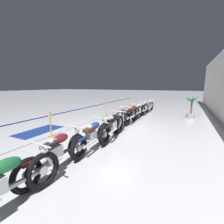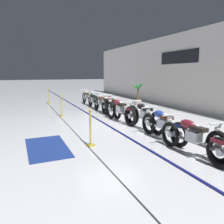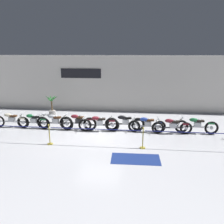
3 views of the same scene
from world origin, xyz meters
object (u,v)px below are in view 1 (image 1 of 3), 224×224
at_px(motorcycle_maroon_7, 57,153).
at_px(floor_banner, 39,131).
at_px(stanchion_far_left, 101,106).
at_px(stanchion_mid_left, 106,111).
at_px(motorcycle_cream_0, 150,106).
at_px(stanchion_mid_right, 51,128).
at_px(motorcycle_black_5, 113,127).
at_px(motorcycle_maroon_4, 121,118).
at_px(motorcycle_blue_6, 93,136).
at_px(potted_palm_left_of_row, 192,107).
at_px(motorcycle_maroon_3, 132,114).
at_px(motorcycle_green_1, 145,108).
at_px(motorcycle_silver_2, 139,111).

bearing_deg(motorcycle_maroon_7, floor_banner, -121.90).
relative_size(stanchion_far_left, stanchion_mid_left, 13.34).
bearing_deg(motorcycle_cream_0, stanchion_mid_right, -15.69).
relative_size(motorcycle_black_5, motorcycle_maroon_7, 1.03).
relative_size(motorcycle_cream_0, motorcycle_maroon_4, 0.96).
bearing_deg(motorcycle_blue_6, potted_palm_left_of_row, 156.32).
height_order(motorcycle_maroon_3, motorcycle_maroon_4, motorcycle_maroon_3).
xyz_separation_m(motorcycle_green_1, motorcycle_blue_6, (6.73, 0.02, -0.01)).
distance_m(motorcycle_cream_0, stanchion_mid_left, 3.94).
xyz_separation_m(motorcycle_green_1, motorcycle_black_5, (5.47, 0.13, 0.01)).
relative_size(motorcycle_green_1, stanchion_mid_left, 2.00).
bearing_deg(stanchion_mid_right, motorcycle_maroon_7, 51.14).
bearing_deg(floor_banner, motorcycle_green_1, 150.47).
xyz_separation_m(motorcycle_green_1, potted_palm_left_of_row, (0.07, 2.94, 0.26)).
height_order(motorcycle_silver_2, stanchion_far_left, stanchion_far_left).
height_order(motorcycle_maroon_4, stanchion_mid_right, stanchion_mid_right).
bearing_deg(motorcycle_cream_0, motorcycle_black_5, 0.79).
xyz_separation_m(motorcycle_cream_0, motorcycle_black_5, (6.87, 0.10, 0.01)).
height_order(potted_palm_left_of_row, stanchion_mid_right, potted_palm_left_of_row).
bearing_deg(stanchion_mid_right, motorcycle_maroon_4, 140.43).
relative_size(motorcycle_green_1, motorcycle_black_5, 0.91).
xyz_separation_m(motorcycle_cream_0, stanchion_mid_right, (7.84, -2.20, -0.11)).
bearing_deg(motorcycle_black_5, motorcycle_green_1, -178.61).
distance_m(motorcycle_green_1, motorcycle_blue_6, 6.73).
bearing_deg(motorcycle_maroon_3, motorcycle_green_1, 179.82).
distance_m(motorcycle_maroon_4, motorcycle_black_5, 1.50).
bearing_deg(motorcycle_black_5, potted_palm_left_of_row, 152.50).
bearing_deg(stanchion_mid_left, stanchion_mid_right, 0.00).
xyz_separation_m(motorcycle_green_1, stanchion_far_left, (2.51, -2.16, 0.30)).
xyz_separation_m(stanchion_mid_left, stanchion_mid_right, (4.57, 0.00, 0.00)).
distance_m(motorcycle_maroon_4, stanchion_mid_right, 3.17).
relative_size(motorcycle_green_1, motorcycle_silver_2, 0.92).
bearing_deg(motorcycle_black_5, motorcycle_cream_0, -179.21).
xyz_separation_m(motorcycle_blue_6, potted_palm_left_of_row, (-6.66, 2.92, 0.27)).
bearing_deg(motorcycle_maroon_7, potted_palm_left_of_row, 159.27).
xyz_separation_m(motorcycle_maroon_4, motorcycle_maroon_7, (4.11, 0.05, -0.02)).
relative_size(motorcycle_black_5, stanchion_far_left, 0.16).
relative_size(motorcycle_maroon_3, floor_banner, 1.07).
relative_size(motorcycle_cream_0, motorcycle_black_5, 0.98).
height_order(motorcycle_black_5, motorcycle_maroon_7, motorcycle_black_5).
bearing_deg(motorcycle_green_1, motorcycle_blue_6, 0.17).
bearing_deg(motorcycle_black_5, floor_banner, -79.56).
bearing_deg(motorcycle_maroon_3, floor_banner, -44.47).
relative_size(motorcycle_silver_2, floor_banner, 1.09).
height_order(motorcycle_cream_0, stanchion_mid_right, stanchion_mid_right).
xyz_separation_m(motorcycle_maroon_3, stanchion_far_left, (-0.22, -2.16, 0.28)).
height_order(motorcycle_green_1, stanchion_mid_right, stanchion_mid_right).
height_order(motorcycle_maroon_4, stanchion_mid_left, stanchion_mid_left).
relative_size(motorcycle_silver_2, stanchion_far_left, 0.16).
height_order(motorcycle_maroon_3, floor_banner, motorcycle_maroon_3).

